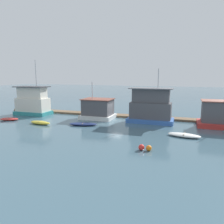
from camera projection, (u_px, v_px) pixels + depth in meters
ground_plane at (114, 120)px, 33.82m from camera, size 200.00×200.00×0.00m
dock_walkway at (120, 115)px, 36.61m from camera, size 42.40×1.94×0.30m
houseboat_teal at (33, 102)px, 38.02m from camera, size 6.07×3.22×9.35m
houseboat_white at (98, 109)px, 34.71m from camera, size 5.09×4.07×5.78m
houseboat_blue at (151, 107)px, 31.84m from camera, size 6.64×3.38×7.80m
houseboat_red at (223, 115)px, 28.86m from camera, size 6.25×3.73×6.48m
dinghy_red at (9, 119)px, 33.43m from camera, size 3.07×2.08×0.39m
dinghy_yellow at (40, 123)px, 30.78m from camera, size 3.38×1.28×0.48m
dinghy_navy at (83, 124)px, 30.08m from camera, size 4.07×2.23×0.40m
dinghy_white at (184, 135)px, 24.60m from camera, size 3.76×1.86×0.40m
buoy_orange at (149, 148)px, 20.12m from camera, size 0.52×0.52×0.52m
buoy_red at (141, 147)px, 20.26m from camera, size 0.57×0.57×0.57m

